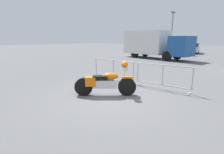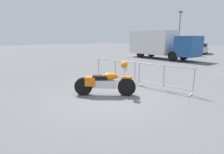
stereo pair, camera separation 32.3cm
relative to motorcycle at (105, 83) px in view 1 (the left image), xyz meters
The scene contains 11 objects.
ground_plane 0.61m from the motorcycle, 18.40° to the right, with size 120.00×120.00×0.00m, color #5B5B5E.
motorcycle is the anchor object (origin of this frame).
crowd_barrier_near 2.53m from the motorcycle, 122.01° to the left, with size 2.47×0.55×1.07m.
crowd_barrier_far 2.53m from the motorcycle, 57.98° to the left, with size 2.47×0.55×1.07m.
box_truck 14.03m from the motorcycle, 109.49° to the left, with size 7.98×3.57×2.98m.
parked_car_blue 25.76m from the motorcycle, 116.79° to the left, with size 2.50×4.63×1.49m.
parked_car_maroon 24.71m from the motorcycle, 110.83° to the left, with size 2.54×4.72×1.52m.
parked_car_tan 23.60m from the motorcycle, 104.64° to the left, with size 2.42×4.48×1.44m.
parked_car_silver 23.34m from the motorcycle, 97.74° to the left, with size 2.50×4.64×1.50m.
pedestrian 17.71m from the motorcycle, 102.65° to the left, with size 0.47×0.47×1.69m.
street_lamp 20.41m from the motorcycle, 104.47° to the left, with size 0.36×0.70×5.68m.
Camera 1 is at (3.93, -4.69, 2.12)m, focal length 28.00 mm.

